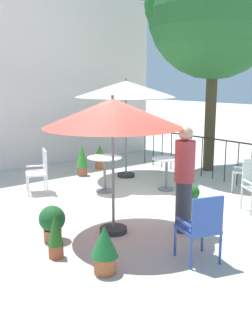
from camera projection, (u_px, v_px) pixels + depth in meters
ground_plane at (126, 206)px, 7.82m from camera, size 60.00×60.00×0.00m
villa_facade at (16, 78)px, 10.86m from camera, size 9.14×0.30×4.87m
terrace_railing at (226, 154)px, 9.55m from camera, size 0.03×6.10×1.01m
shade_tree at (215, 10)px, 10.14m from camera, size 3.56×3.39×5.79m
patio_umbrella_0 at (126, 90)px, 9.76m from camera, size 2.47×2.47×2.44m
patio_umbrella_1 at (113, 114)px, 6.10m from camera, size 2.15×2.15×2.20m
cafe_table_0 at (105, 168)px, 8.77m from camera, size 0.75×0.75×0.77m
cafe_table_1 at (166, 168)px, 8.90m from camera, size 0.64×0.64×0.72m
patio_chair_0 at (202, 225)px, 5.31m from camera, size 0.60×0.61×0.95m
patio_chair_1 at (40, 169)px, 8.71m from camera, size 0.58×0.62×0.94m
patio_chair_2 at (249, 168)px, 8.77m from camera, size 0.66×0.65×0.92m
potted_plant_0 at (55, 235)px, 5.51m from camera, size 0.22×0.22×0.67m
potted_plant_1 at (52, 222)px, 6.12m from camera, size 0.40×0.40×0.55m
potted_plant_2 at (82, 159)px, 10.25m from camera, size 0.31×0.31×0.80m
potted_plant_5 at (192, 197)px, 7.49m from camera, size 0.29×0.29×0.51m
potted_plant_6 at (105, 248)px, 5.06m from camera, size 0.35×0.35×0.64m
potted_plant_7 at (100, 156)px, 11.09m from camera, size 0.34×0.34×0.65m
standing_person at (184, 178)px, 6.36m from camera, size 0.45×0.45×1.71m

